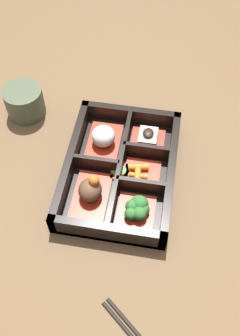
{
  "coord_description": "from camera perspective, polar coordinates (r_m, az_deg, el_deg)",
  "views": [
    {
      "loc": [
        -0.41,
        -0.07,
        0.64
      ],
      "look_at": [
        0.0,
        0.0,
        0.03
      ],
      "focal_mm": 42.0,
      "sensor_mm": 36.0,
      "label": 1
    }
  ],
  "objects": [
    {
      "name": "bowl_greens",
      "position": [
        0.69,
        2.53,
        -5.85
      ],
      "size": [
        0.07,
        0.07,
        0.03
      ],
      "color": "#B22D19",
      "rests_on": "bento_base"
    },
    {
      "name": "bowl_pickles",
      "position": [
        0.75,
        -0.07,
        -0.6
      ],
      "size": [
        0.04,
        0.03,
        0.01
      ],
      "color": "#B22D19",
      "rests_on": "bento_base"
    },
    {
      "name": "bowl_carrots",
      "position": [
        0.75,
        2.98,
        -0.62
      ],
      "size": [
        0.06,
        0.07,
        0.02
      ],
      "color": "#B22D19",
      "rests_on": "bento_base"
    },
    {
      "name": "ground_plane",
      "position": [
        0.76,
        0.0,
        -1.06
      ],
      "size": [
        3.0,
        3.0,
        0.0
      ],
      "primitive_type": "plane",
      "color": "brown"
    },
    {
      "name": "tea_cup",
      "position": [
        0.86,
        -13.71,
        9.42
      ],
      "size": [
        0.08,
        0.08,
        0.06
      ],
      "color": "#424C38",
      "rests_on": "ground_plane"
    },
    {
      "name": "bowl_rice",
      "position": [
        0.78,
        -2.42,
        4.35
      ],
      "size": [
        0.1,
        0.06,
        0.05
      ],
      "color": "#B22D19",
      "rests_on": "bento_base"
    },
    {
      "name": "bowl_stew",
      "position": [
        0.71,
        -4.29,
        -3.37
      ],
      "size": [
        0.1,
        0.06,
        0.06
      ],
      "color": "#B22D19",
      "rests_on": "bento_base"
    },
    {
      "name": "bento_rim",
      "position": [
        0.74,
        0.13,
        -0.07
      ],
      "size": [
        0.28,
        0.2,
        0.05
      ],
      "color": "black",
      "rests_on": "ground_plane"
    },
    {
      "name": "bowl_tofu",
      "position": [
        0.79,
        4.06,
        4.37
      ],
      "size": [
        0.06,
        0.07,
        0.03
      ],
      "color": "#B22D19",
      "rests_on": "bento_base"
    },
    {
      "name": "bento_base",
      "position": [
        0.76,
        0.0,
        -0.85
      ],
      "size": [
        0.28,
        0.2,
        0.01
      ],
      "color": "black",
      "rests_on": "ground_plane"
    }
  ]
}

